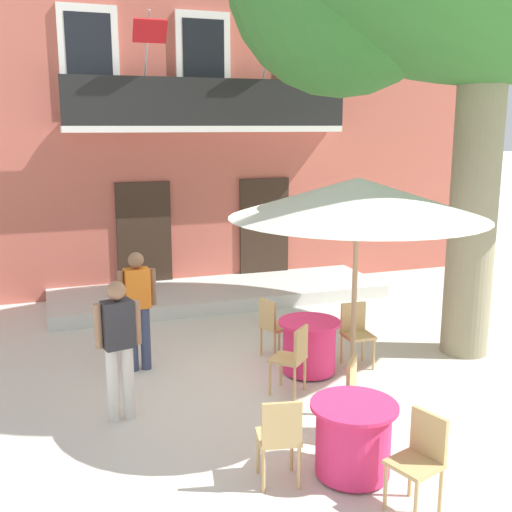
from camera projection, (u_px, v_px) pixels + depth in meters
The scene contains 14 objects.
ground_plane at pixel (248, 381), 8.39m from camera, with size 120.00×120.00×0.00m, color beige.
building_facade at pixel (182, 110), 14.30m from camera, with size 13.00×5.09×7.50m.
entrance_step_platform at pixel (219, 293), 12.30m from camera, with size 6.55×1.98×0.25m, color silver.
cafe_table_near_tree at pixel (309, 346), 8.60m from camera, with size 0.86×0.86×0.76m.
cafe_chair_near_tree_0 at pixel (273, 324), 9.13m from camera, with size 0.49×0.49×0.91m.
cafe_chair_near_tree_1 at pixel (293, 355), 7.88m from camera, with size 0.57×0.57×0.91m.
cafe_chair_near_tree_2 at pixel (356, 330), 8.86m from camera, with size 0.42×0.42×0.91m.
cafe_table_middle at pixel (353, 439), 6.07m from camera, with size 0.86×0.86×0.76m.
cafe_chair_middle_0 at pixel (360, 394), 6.75m from camera, with size 0.56×0.56×0.91m.
cafe_chair_middle_1 at pixel (280, 435), 5.86m from camera, with size 0.47×0.47×0.91m.
cafe_chair_middle_2 at pixel (420, 456), 5.49m from camera, with size 0.50×0.50×0.91m.
cafe_umbrella at pixel (358, 199), 6.86m from camera, with size 2.90×2.90×2.85m.
pedestrian_near_entrance at pixel (138, 304), 8.60m from camera, with size 0.53×0.24×1.71m.
pedestrian_mid_plaza at pixel (119, 343), 7.12m from camera, with size 0.53×0.29×1.68m.
Camera 1 is at (-2.47, -7.45, 3.41)m, focal length 43.28 mm.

